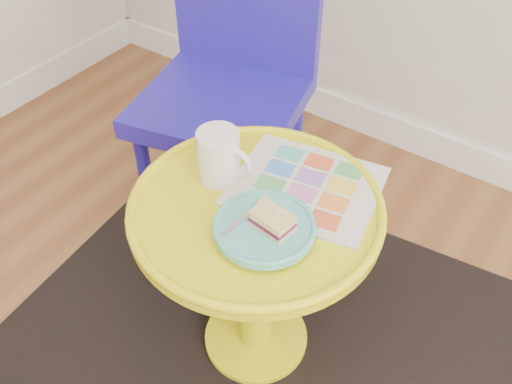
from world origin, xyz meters
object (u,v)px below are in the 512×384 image
Objects in this scene: side_table at (256,251)px; plate at (264,228)px; newspaper at (306,186)px; chair at (231,71)px; mug at (220,155)px.

plate is at bearing -43.76° from side_table.
plate reaches higher than newspaper.
chair reaches higher than plate.
chair is at bearing 132.68° from side_table.
chair is 0.41m from mug.
side_table is 0.24m from mug.
side_table is 0.19m from plate.
newspaper is (0.06, 0.11, 0.15)m from side_table.
newspaper is 0.17m from plate.
plate reaches higher than side_table.
side_table is 0.58× the size of chair.
chair is at bearing 121.98° from mug.
mug is 0.21m from plate.
chair reaches higher than side_table.
side_table is 1.74× the size of newspaper.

